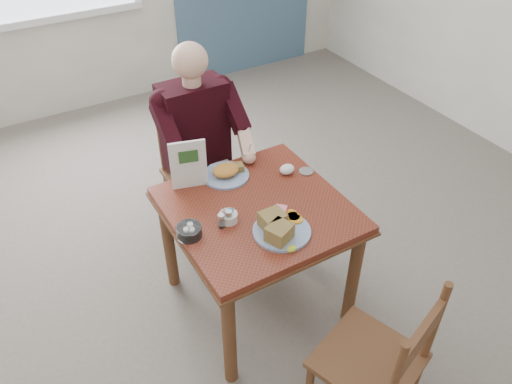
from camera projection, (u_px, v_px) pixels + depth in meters
floor at (257, 299)px, 3.10m from camera, size 6.00×6.00×0.00m
lemon_wedge at (292, 249)px, 2.37m from camera, size 0.06×0.05×0.03m
napkin at (287, 169)px, 2.85m from camera, size 0.10×0.08×0.06m
metal_dish at (306, 171)px, 2.87m from camera, size 0.10×0.10×0.01m
table at (257, 222)px, 2.71m from camera, size 0.92×0.92×0.75m
chair_far at (197, 172)px, 3.34m from camera, size 0.42×0.42×0.95m
chair_near at (378, 364)px, 2.20m from camera, size 0.54×0.54×0.95m
diner at (200, 135)px, 3.08m from camera, size 0.53×0.56×1.39m
near_plate at (279, 227)px, 2.45m from camera, size 0.36×0.36×0.10m
far_plate at (227, 172)px, 2.83m from camera, size 0.32×0.32×0.07m
caddy at (228, 217)px, 2.53m from camera, size 0.11×0.11×0.07m
shakers at (225, 219)px, 2.50m from camera, size 0.09×0.05×0.08m
creamer at (189, 231)px, 2.44m from camera, size 0.16×0.16×0.06m
menu at (188, 164)px, 2.68m from camera, size 0.19×0.07×0.29m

